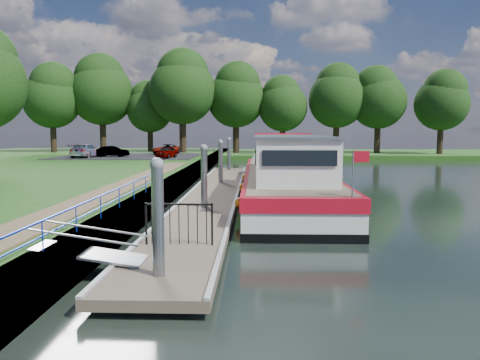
{
  "coord_description": "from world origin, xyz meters",
  "views": [
    {
      "loc": [
        2.07,
        -10.24,
        3.52
      ],
      "look_at": [
        1.42,
        9.53,
        1.4
      ],
      "focal_mm": 35.0,
      "sensor_mm": 36.0,
      "label": 1
    }
  ],
  "objects_px": {
    "pontoon": "(214,197)",
    "car_c": "(86,151)",
    "car_a": "(167,152)",
    "car_b": "(112,151)",
    "car_d": "(166,149)",
    "barge": "(284,176)"
  },
  "relations": [
    {
      "from": "car_c",
      "to": "car_a",
      "type": "bearing_deg",
      "value": 178.51
    },
    {
      "from": "barge",
      "to": "car_d",
      "type": "distance_m",
      "value": 29.34
    },
    {
      "from": "pontoon",
      "to": "car_b",
      "type": "xyz_separation_m",
      "value": [
        -12.31,
        23.26,
        1.19
      ]
    },
    {
      "from": "car_d",
      "to": "barge",
      "type": "bearing_deg",
      "value": -50.21
    },
    {
      "from": "car_b",
      "to": "car_d",
      "type": "relative_size",
      "value": 0.82
    },
    {
      "from": "barge",
      "to": "pontoon",
      "type": "bearing_deg",
      "value": -158.02
    },
    {
      "from": "pontoon",
      "to": "barge",
      "type": "height_order",
      "value": "barge"
    },
    {
      "from": "car_b",
      "to": "car_c",
      "type": "distance_m",
      "value": 2.51
    },
    {
      "from": "pontoon",
      "to": "barge",
      "type": "relative_size",
      "value": 1.42
    },
    {
      "from": "pontoon",
      "to": "car_c",
      "type": "distance_m",
      "value": 26.73
    },
    {
      "from": "pontoon",
      "to": "car_c",
      "type": "relative_size",
      "value": 6.62
    },
    {
      "from": "car_a",
      "to": "car_d",
      "type": "distance_m",
      "value": 6.96
    },
    {
      "from": "car_d",
      "to": "car_c",
      "type": "bearing_deg",
      "value": -121.09
    },
    {
      "from": "car_c",
      "to": "car_d",
      "type": "height_order",
      "value": "car_c"
    },
    {
      "from": "pontoon",
      "to": "car_a",
      "type": "bearing_deg",
      "value": 106.76
    },
    {
      "from": "pontoon",
      "to": "barge",
      "type": "distance_m",
      "value": 3.98
    },
    {
      "from": "pontoon",
      "to": "car_a",
      "type": "relative_size",
      "value": 9.2
    },
    {
      "from": "pontoon",
      "to": "car_d",
      "type": "xyz_separation_m",
      "value": [
        -7.84,
        28.47,
        1.2
      ]
    },
    {
      "from": "pontoon",
      "to": "car_a",
      "type": "distance_m",
      "value": 22.63
    },
    {
      "from": "car_b",
      "to": "car_c",
      "type": "relative_size",
      "value": 0.72
    },
    {
      "from": "pontoon",
      "to": "car_a",
      "type": "height_order",
      "value": "car_a"
    },
    {
      "from": "car_b",
      "to": "car_c",
      "type": "height_order",
      "value": "car_c"
    }
  ]
}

